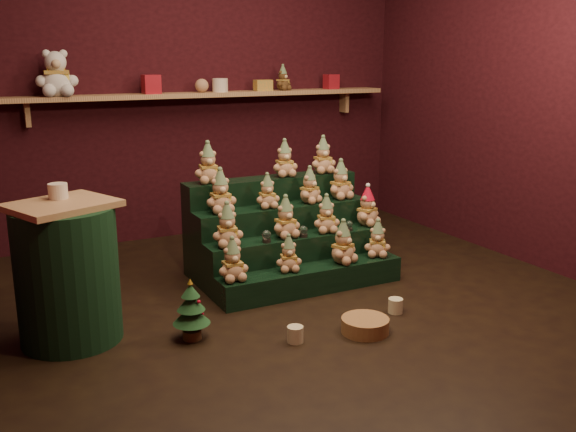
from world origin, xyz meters
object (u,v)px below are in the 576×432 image
riser_tier_front (312,279)px  wicker_basket (365,325)px  brown_bear (283,78)px  snow_globe_a (267,236)px  side_table (67,273)px  mini_christmas_tree (191,310)px  snow_globe_c (349,226)px  white_bear (56,67)px  snow_globe_b (304,231)px  mug_left (295,334)px  mug_right (395,306)px

riser_tier_front → wicker_basket: riser_tier_front is taller
brown_bear → wicker_basket: bearing=-127.9°
riser_tier_front → brown_bear: bearing=69.7°
snow_globe_a → side_table: 1.39m
wicker_basket → brown_bear: (0.69, 2.48, 1.39)m
riser_tier_front → mini_christmas_tree: (-1.02, -0.37, 0.09)m
snow_globe_c → side_table: side_table is taller
white_bear → riser_tier_front: bearing=-46.0°
snow_globe_b → mini_christmas_tree: size_ratio=0.22×
mini_christmas_tree → mug_left: (0.53, -0.32, -0.14)m
riser_tier_front → snow_globe_b: bearing=83.5°
riser_tier_front → snow_globe_c: 0.54m
wicker_basket → snow_globe_c: bearing=63.5°
mini_christmas_tree → mug_right: mini_christmas_tree is taller
side_table → mug_left: size_ratio=8.66×
snow_globe_b → mug_right: bearing=-69.7°
side_table → mini_christmas_tree: size_ratio=2.22×
snow_globe_c → mug_right: 0.84m
mini_christmas_tree → snow_globe_c: bearing=20.3°
riser_tier_front → mug_right: (0.30, -0.59, -0.04)m
riser_tier_front → snow_globe_a: (-0.28, 0.16, 0.31)m
mini_christmas_tree → white_bear: 2.52m
snow_globe_b → wicker_basket: (-0.07, -0.92, -0.36)m
snow_globe_b → mug_left: bearing=-121.1°
snow_globe_c → white_bear: white_bear is taller
snow_globe_c → mini_christmas_tree: snow_globe_c is taller
side_table → mug_left: 1.37m
snow_globe_a → snow_globe_c: 0.69m
wicker_basket → white_bear: size_ratio=0.64×
wicker_basket → riser_tier_front: bearing=86.1°
mug_right → white_bear: bearing=126.0°
riser_tier_front → wicker_basket: (-0.05, -0.76, -0.04)m
mini_christmas_tree → wicker_basket: bearing=-22.1°
mini_christmas_tree → mug_right: size_ratio=3.92×
mini_christmas_tree → snow_globe_a: bearing=35.5°
snow_globe_c → white_bear: (-1.79, 1.56, 1.15)m
snow_globe_b → mug_left: (-0.51, -0.85, -0.35)m
mug_left → brown_bear: size_ratio=0.42×
snow_globe_c → brown_bear: bearing=81.7°
wicker_basket → mug_right: bearing=25.6°
riser_tier_front → side_table: side_table is taller
riser_tier_front → mini_christmas_tree: mini_christmas_tree is taller
mug_left → white_bear: (-0.89, 2.40, 1.50)m
side_table → mug_left: (1.16, -0.64, -0.37)m
mug_right → white_bear: 3.23m
white_bear → side_table: bearing=-93.6°
snow_globe_a → brown_bear: size_ratio=0.39×
mini_christmas_tree → mug_right: 1.34m
mug_left → mug_right: 0.80m
snow_globe_b → white_bear: (-1.40, 1.56, 1.15)m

